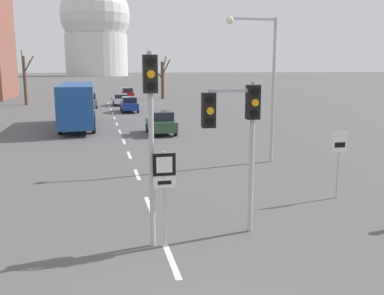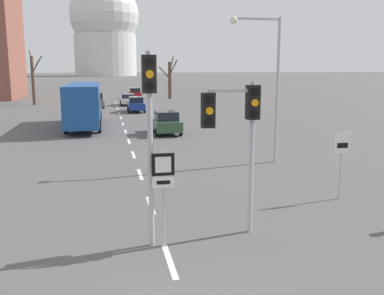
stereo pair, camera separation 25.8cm
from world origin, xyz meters
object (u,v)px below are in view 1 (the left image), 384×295
city_bus (77,102)px  route_sign_post (164,182)px  traffic_signal_near_right (237,121)px  street_lamp_right (264,73)px  sedan_mid_centre (90,100)px  sedan_near_right (127,93)px  sedan_near_left (161,123)px  speed_limit_sign (339,153)px  sedan_far_right (121,99)px  traffic_signal_centre_tall (151,113)px  sedan_far_left (129,104)px

city_bus → route_sign_post: bearing=-82.8°
traffic_signal_near_right → route_sign_post: size_ratio=1.67×
street_lamp_right → sedan_mid_centre: street_lamp_right is taller
street_lamp_right → sedan_near_right: 48.87m
street_lamp_right → sedan_near_left: street_lamp_right is taller
route_sign_post → sedan_near_right: (3.30, 57.93, -1.01)m
speed_limit_sign → sedan_far_right: size_ratio=0.64×
traffic_signal_centre_tall → sedan_near_left: size_ratio=1.35×
traffic_signal_near_right → speed_limit_sign: 5.54m
traffic_signal_centre_tall → route_sign_post: bearing=-27.9°
traffic_signal_centre_tall → city_bus: traffic_signal_centre_tall is taller
speed_limit_sign → sedan_near_left: (-4.01, 16.86, -0.89)m
traffic_signal_centre_tall → sedan_near_right: bearing=86.4°
traffic_signal_near_right → sedan_near_right: traffic_signal_near_right is taller
sedan_near_left → sedan_far_left: 16.23m
speed_limit_sign → sedan_mid_centre: size_ratio=0.57×
sedan_near_right → sedan_far_left: (-1.43, -21.92, 0.05)m
city_bus → traffic_signal_centre_tall: bearing=-83.5°
sedan_near_right → sedan_mid_centre: (-5.67, -15.87, 0.09)m
sedan_near_right → sedan_mid_centre: sedan_mid_centre is taller
traffic_signal_centre_tall → sedan_mid_centre: 42.04m
traffic_signal_centre_tall → sedan_near_right: 57.95m
sedan_near_right → city_bus: (-6.40, -33.45, 1.26)m
route_sign_post → sedan_far_left: (1.87, 36.02, -0.96)m
traffic_signal_near_right → speed_limit_sign: (4.74, 2.38, -1.59)m
sedan_far_right → traffic_signal_near_right: bearing=-89.1°
sedan_mid_centre → traffic_signal_centre_tall: bearing=-87.2°
sedan_near_left → street_lamp_right: bearing=-71.2°
traffic_signal_centre_tall → sedan_far_left: 36.03m
sedan_near_right → route_sign_post: bearing=-93.3°
traffic_signal_near_right → sedan_far_left: bearing=90.5°
sedan_near_left → city_bus: city_bus is taller
sedan_mid_centre → sedan_far_right: (3.84, 2.45, -0.11)m
route_sign_post → traffic_signal_near_right: bearing=14.7°
route_sign_post → city_bus: 24.68m
route_sign_post → speed_limit_sign: (6.91, 2.95, -0.08)m
street_lamp_right → sedan_near_left: bearing=108.8°
street_lamp_right → sedan_mid_centre: bearing=105.1°
sedan_far_left → traffic_signal_centre_tall: bearing=-93.5°
sedan_far_right → speed_limit_sign: bearing=-82.5°
traffic_signal_centre_tall → speed_limit_sign: (7.22, 2.79, -1.90)m
speed_limit_sign → city_bus: 23.74m
sedan_mid_centre → sedan_far_left: 7.39m
traffic_signal_near_right → traffic_signal_centre_tall: bearing=-170.7°
traffic_signal_near_right → city_bus: (-5.26, 23.91, -1.26)m
speed_limit_sign → sedan_near_right: bearing=93.8°
street_lamp_right → sedan_near_right: bearing=93.7°
traffic_signal_centre_tall → sedan_near_right: size_ratio=1.24×
speed_limit_sign → city_bus: (-10.01, 21.53, 0.33)m
speed_limit_sign → street_lamp_right: (-0.43, 6.36, 2.81)m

